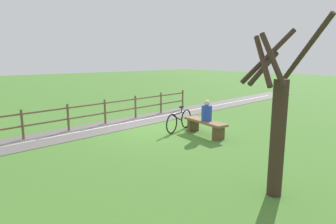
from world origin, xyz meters
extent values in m
plane|color=#477A2D|center=(0.00, 0.00, 0.00)|extent=(80.00, 80.00, 0.00)
cube|color=#66605E|center=(1.06, 4.00, 0.01)|extent=(5.06, 36.02, 0.02)
cube|color=silver|center=(1.06, 4.00, 0.02)|extent=(3.00, 31.88, 0.00)
cube|color=brown|center=(-1.97, -0.66, 0.48)|extent=(1.83, 0.67, 0.08)
cube|color=brown|center=(-2.64, -0.58, 0.22)|extent=(0.21, 0.43, 0.44)
cube|color=brown|center=(-1.31, -0.74, 0.22)|extent=(0.21, 0.43, 0.44)
cylinder|color=#2847B7|center=(-2.03, -0.66, 0.78)|extent=(0.39, 0.39, 0.53)
sphere|color=beige|center=(-2.03, -0.66, 1.13)|extent=(0.20, 0.20, 0.20)
torus|color=black|center=(-1.08, 0.08, 0.35)|extent=(0.25, 0.69, 0.71)
torus|color=black|center=(-0.77, -0.90, 0.35)|extent=(0.25, 0.69, 0.71)
cylinder|color=black|center=(-0.93, -0.41, 0.65)|extent=(0.30, 0.84, 0.04)
cylinder|color=black|center=(-0.97, -0.26, 0.50)|extent=(0.22, 0.61, 0.33)
cylinder|color=black|center=(-0.88, -0.55, 0.75)|extent=(0.03, 0.03, 0.20)
cube|color=black|center=(-0.88, -0.55, 0.86)|extent=(0.14, 0.21, 0.05)
cube|color=maroon|center=(-0.89, -1.12, 0.19)|extent=(0.32, 0.38, 0.38)
cube|color=maroon|center=(-0.98, -1.17, 0.13)|extent=(0.15, 0.23, 0.17)
cylinder|color=brown|center=(2.32, -3.57, 0.50)|extent=(0.08, 0.08, 1.00)
cylinder|color=brown|center=(2.14, -1.99, 0.50)|extent=(0.08, 0.08, 1.00)
cylinder|color=brown|center=(1.96, -0.42, 0.50)|extent=(0.08, 0.08, 1.00)
cylinder|color=brown|center=(1.78, 1.16, 0.50)|extent=(0.08, 0.08, 1.00)
cylinder|color=brown|center=(1.60, 2.73, 0.50)|extent=(0.08, 0.08, 1.00)
cylinder|color=brown|center=(1.42, 4.30, 0.50)|extent=(0.08, 0.08, 1.00)
cylinder|color=brown|center=(1.51, 3.52, 0.85)|extent=(1.69, 14.17, 0.06)
cylinder|color=brown|center=(1.51, 3.52, 0.45)|extent=(1.69, 14.17, 0.06)
cylinder|color=#38281E|center=(-5.90, 1.57, 1.13)|extent=(0.28, 0.28, 2.25)
cylinder|color=#38281E|center=(-5.85, 1.84, 2.61)|extent=(0.64, 0.20, 0.96)
cylinder|color=#38281E|center=(-5.68, 1.88, 2.58)|extent=(0.72, 0.56, 0.93)
cylinder|color=#38281E|center=(-5.50, 1.56, 2.44)|extent=(0.13, 0.86, 0.65)
cylinder|color=#38281E|center=(-6.05, 1.08, 2.76)|extent=(1.08, 0.41, 1.28)
cylinder|color=#38281E|center=(-5.43, 1.32, 2.66)|extent=(0.62, 1.03, 1.09)
camera|label=1|loc=(-8.66, 6.57, 2.64)|focal=31.24mm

